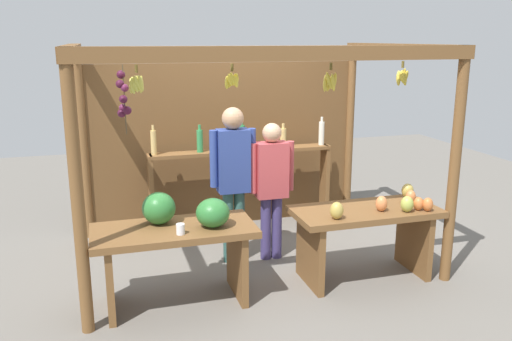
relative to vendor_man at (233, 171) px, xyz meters
The scene contains 7 objects.
ground_plane 1.00m from the vendor_man, 20.19° to the left, with size 12.00×12.00×0.00m, color slate.
market_stall 0.69m from the vendor_man, 71.31° to the left, with size 3.44×2.28×2.22m.
fruit_counter_left 1.06m from the vendor_man, 133.13° to the right, with size 1.39×0.65×0.99m.
fruit_counter_right 1.43m from the vendor_man, 33.48° to the right, with size 1.39×0.64×0.86m.
bottle_shelf_unit 0.96m from the vendor_man, 69.55° to the left, with size 2.21×0.22×1.35m.
vendor_man is the anchor object (origin of this frame).
vendor_woman 0.41m from the vendor_man, ahead, with size 0.48×0.20×1.45m.
Camera 1 is at (-1.45, -5.13, 2.28)m, focal length 37.26 mm.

